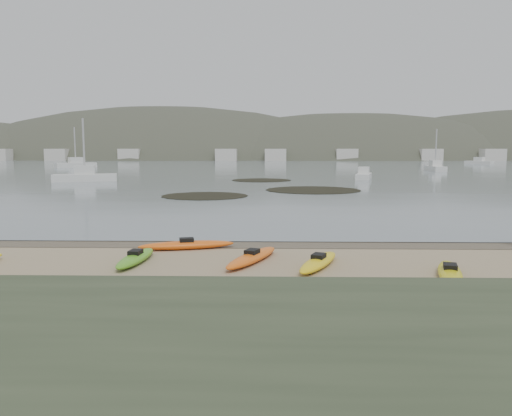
{
  "coord_description": "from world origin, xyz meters",
  "views": [
    {
      "loc": [
        0.5,
        -21.32,
        4.04
      ],
      "look_at": [
        0.0,
        0.0,
        1.5
      ],
      "focal_mm": 35.0,
      "sensor_mm": 36.0,
      "label": 1
    }
  ],
  "objects": [
    {
      "name": "ground",
      "position": [
        0.0,
        0.0,
        0.0
      ],
      "size": [
        600.0,
        600.0,
        0.0
      ],
      "primitive_type": "plane",
      "color": "tan",
      "rests_on": "ground"
    },
    {
      "name": "wet_sand",
      "position": [
        0.0,
        -0.3,
        0.0
      ],
      "size": [
        60.0,
        60.0,
        0.0
      ],
      "primitive_type": "plane",
      "color": "brown",
      "rests_on": "ground"
    },
    {
      "name": "water",
      "position": [
        0.0,
        300.0,
        0.01
      ],
      "size": [
        1200.0,
        1200.0,
        0.0
      ],
      "primitive_type": "plane",
      "color": "slate",
      "rests_on": "ground"
    },
    {
      "name": "kayaks",
      "position": [
        -0.27,
        -4.39,
        0.17
      ],
      "size": [
        22.95,
        8.8,
        0.34
      ],
      "color": "#5BB023",
      "rests_on": "ground"
    },
    {
      "name": "kelp_mats",
      "position": [
        0.71,
        29.72,
        0.03
      ],
      "size": [
        18.11,
        28.74,
        0.04
      ],
      "color": "black",
      "rests_on": "water"
    },
    {
      "name": "moored_boats",
      "position": [
        0.87,
        71.9,
        0.53
      ],
      "size": [
        102.71,
        75.23,
        1.18
      ],
      "color": "silver",
      "rests_on": "ground"
    },
    {
      "name": "far_hills",
      "position": [
        39.38,
        193.97,
        -15.93
      ],
      "size": [
        550.0,
        135.0,
        80.0
      ],
      "color": "#384235",
      "rests_on": "ground"
    },
    {
      "name": "far_town",
      "position": [
        6.0,
        145.0,
        2.0
      ],
      "size": [
        199.0,
        5.0,
        4.0
      ],
      "color": "beige",
      "rests_on": "ground"
    }
  ]
}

